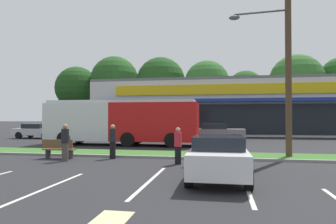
% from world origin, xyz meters
% --- Properties ---
extents(grass_median, '(56.00, 2.20, 0.12)m').
position_xyz_m(grass_median, '(0.00, 14.00, 0.06)').
color(grass_median, '#386B28').
rests_on(grass_median, ground_plane).
extents(curb_lip, '(56.00, 0.24, 0.12)m').
position_xyz_m(curb_lip, '(0.00, 12.78, 0.06)').
color(curb_lip, gray).
rests_on(curb_lip, ground_plane).
extents(parking_stripe_1, '(0.12, 4.80, 0.01)m').
position_xyz_m(parking_stripe_1, '(-1.61, 6.01, 0.00)').
color(parking_stripe_1, silver).
rests_on(parking_stripe_1, ground_plane).
extents(parking_stripe_2, '(0.12, 4.80, 0.01)m').
position_xyz_m(parking_stripe_2, '(1.08, 7.71, 0.00)').
color(parking_stripe_2, silver).
rests_on(parking_stripe_2, ground_plane).
extents(parking_stripe_3, '(0.12, 4.80, 0.01)m').
position_xyz_m(parking_stripe_3, '(4.08, 7.61, 0.00)').
color(parking_stripe_3, silver).
rests_on(parking_stripe_3, ground_plane).
extents(lot_arrow, '(0.70, 1.60, 0.01)m').
position_xyz_m(lot_arrow, '(1.17, 3.81, 0.00)').
color(lot_arrow, beige).
rests_on(lot_arrow, ground_plane).
extents(storefront_building, '(31.83, 13.93, 6.34)m').
position_xyz_m(storefront_building, '(4.51, 36.30, 3.17)').
color(storefront_building, beige).
rests_on(storefront_building, ground_plane).
extents(tree_far_left, '(6.95, 6.95, 10.29)m').
position_xyz_m(tree_far_left, '(-19.99, 43.64, 6.80)').
color(tree_far_left, '#473323').
rests_on(tree_far_left, ground_plane).
extents(tree_left, '(7.57, 7.57, 11.73)m').
position_xyz_m(tree_left, '(-13.47, 43.60, 7.93)').
color(tree_left, '#473323').
rests_on(tree_left, ground_plane).
extents(tree_mid_left, '(7.59, 7.59, 11.34)m').
position_xyz_m(tree_mid_left, '(-5.95, 43.72, 7.54)').
color(tree_mid_left, '#473323').
rests_on(tree_mid_left, ground_plane).
extents(tree_mid, '(6.60, 6.60, 10.34)m').
position_xyz_m(tree_mid, '(1.26, 42.41, 7.03)').
color(tree_mid, '#473323').
rests_on(tree_mid, ground_plane).
extents(tree_mid_right, '(5.69, 5.69, 9.23)m').
position_xyz_m(tree_mid_right, '(7.06, 45.77, 6.36)').
color(tree_mid_right, '#473323').
rests_on(tree_mid_right, ground_plane).
extents(tree_right, '(7.94, 7.94, 11.23)m').
position_xyz_m(tree_right, '(14.30, 44.76, 7.25)').
color(tree_right, '#473323').
rests_on(tree_right, ground_plane).
extents(utility_pole, '(3.06, 2.40, 10.22)m').
position_xyz_m(utility_pole, '(6.47, 13.83, 5.46)').
color(utility_pole, '#4C3826').
rests_on(utility_pole, ground_plane).
extents(city_bus, '(11.16, 2.72, 3.25)m').
position_xyz_m(city_bus, '(-3.81, 19.11, 1.76)').
color(city_bus, '#B71414').
rests_on(city_bus, ground_plane).
extents(bus_stop_bench, '(1.60, 0.45, 0.95)m').
position_xyz_m(bus_stop_bench, '(-4.54, 11.83, 0.50)').
color(bus_stop_bench, brown).
rests_on(bus_stop_bench, ground_plane).
extents(car_0, '(4.67, 1.96, 1.50)m').
position_xyz_m(car_0, '(2.93, 24.34, 0.77)').
color(car_0, slate).
rests_on(car_0, ground_plane).
extents(car_2, '(4.34, 1.97, 1.40)m').
position_xyz_m(car_2, '(-14.09, 24.25, 0.73)').
color(car_2, '#B7B7BC').
rests_on(car_2, ground_plane).
extents(car_3, '(1.91, 4.15, 1.44)m').
position_xyz_m(car_3, '(3.26, 8.28, 0.75)').
color(car_3, silver).
rests_on(car_3, ground_plane).
extents(pedestrian_near_bench, '(0.34, 0.34, 1.68)m').
position_xyz_m(pedestrian_near_bench, '(-1.91, 12.27, 0.85)').
color(pedestrian_near_bench, black).
rests_on(pedestrian_near_bench, ground_plane).
extents(pedestrian_by_pole, '(0.32, 0.32, 1.60)m').
position_xyz_m(pedestrian_by_pole, '(1.49, 11.16, 0.80)').
color(pedestrian_by_pole, black).
rests_on(pedestrian_by_pole, ground_plane).
extents(pedestrian_mid, '(0.35, 0.35, 1.73)m').
position_xyz_m(pedestrian_mid, '(-3.78, 11.10, 0.87)').
color(pedestrian_mid, '#47423D').
rests_on(pedestrian_mid, ground_plane).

